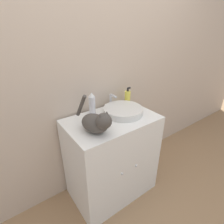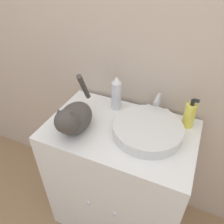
{
  "view_description": "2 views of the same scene",
  "coord_description": "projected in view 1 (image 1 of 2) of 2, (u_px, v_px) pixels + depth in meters",
  "views": [
    {
      "loc": [
        -0.77,
        -0.82,
        1.55
      ],
      "look_at": [
        -0.04,
        0.2,
        0.94
      ],
      "focal_mm": 28.0,
      "sensor_mm": 36.0,
      "label": 1
    },
    {
      "loc": [
        0.31,
        -0.56,
        1.61
      ],
      "look_at": [
        -0.04,
        0.23,
        0.96
      ],
      "focal_mm": 35.0,
      "sensor_mm": 36.0,
      "label": 2
    }
  ],
  "objects": [
    {
      "name": "faucet",
      "position": [
        111.0,
        101.0,
        1.69
      ],
      "size": [
        0.14,
        0.11,
        0.14
      ],
      "color": "silver",
      "rests_on": "vanity_cabinet"
    },
    {
      "name": "spray_bottle",
      "position": [
        92.0,
        104.0,
        1.52
      ],
      "size": [
        0.06,
        0.06,
        0.21
      ],
      "color": "silver",
      "rests_on": "vanity_cabinet"
    },
    {
      "name": "soap_bottle",
      "position": [
        127.0,
        97.0,
        1.75
      ],
      "size": [
        0.06,
        0.06,
        0.17
      ],
      "color": "#EADB4C",
      "rests_on": "vanity_cabinet"
    },
    {
      "name": "cat",
      "position": [
        96.0,
        122.0,
        1.27
      ],
      "size": [
        0.2,
        0.38,
        0.26
      ],
      "rotation": [
        0.0,
        0.0,
        -1.39
      ],
      "color": "#47423D",
      "rests_on": "vanity_cabinet"
    },
    {
      "name": "vanity_cabinet",
      "position": [
        112.0,
        157.0,
        1.68
      ],
      "size": [
        0.79,
        0.52,
        0.84
      ],
      "color": "white",
      "rests_on": "ground_plane"
    },
    {
      "name": "wall_back",
      "position": [
        92.0,
        65.0,
        1.53
      ],
      "size": [
        6.0,
        0.05,
        2.5
      ],
      "color": "#C6B29E",
      "rests_on": "ground_plane"
    },
    {
      "name": "ground_plane",
      "position": [
        127.0,
        206.0,
        1.68
      ],
      "size": [
        8.0,
        8.0,
        0.0
      ],
      "primitive_type": "plane",
      "color": "#997551"
    },
    {
      "name": "sink_basin",
      "position": [
        123.0,
        111.0,
        1.57
      ],
      "size": [
        0.35,
        0.35,
        0.06
      ],
      "color": "silver",
      "rests_on": "vanity_cabinet"
    }
  ]
}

